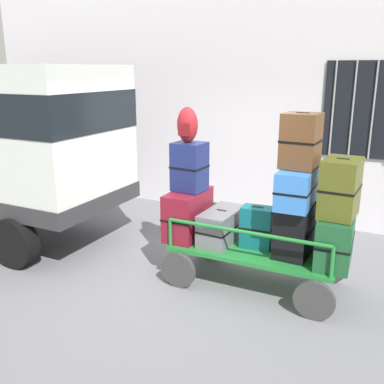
% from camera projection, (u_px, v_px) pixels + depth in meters
% --- Properties ---
extents(ground_plane, '(40.00, 40.00, 0.00)m').
position_uv_depth(ground_plane, '(195.00, 270.00, 5.93)').
color(ground_plane, slate).
extents(building_wall, '(12.00, 0.38, 5.00)m').
position_uv_depth(building_wall, '(264.00, 76.00, 7.57)').
color(building_wall, silver).
rests_on(building_wall, ground).
extents(luggage_cart, '(2.11, 1.03, 0.50)m').
position_uv_depth(luggage_cart, '(255.00, 256.00, 5.44)').
color(luggage_cart, '#1E722D').
rests_on(luggage_cart, ground).
extents(cart_railing, '(1.98, 0.89, 0.37)m').
position_uv_depth(cart_railing, '(257.00, 224.00, 5.33)').
color(cart_railing, '#1E722D').
rests_on(cart_railing, luggage_cart).
extents(suitcase_left_bottom, '(0.41, 0.79, 0.62)m').
position_uv_depth(suitcase_left_bottom, '(188.00, 214.00, 5.71)').
color(suitcase_left_bottom, maroon).
rests_on(suitcase_left_bottom, luggage_cart).
extents(suitcase_left_middle, '(0.42, 0.39, 0.62)m').
position_uv_depth(suitcase_left_middle, '(189.00, 167.00, 5.57)').
color(suitcase_left_middle, navy).
rests_on(suitcase_left_middle, suitcase_left_bottom).
extents(suitcase_midleft_bottom, '(0.41, 0.76, 0.42)m').
position_uv_depth(suitcase_midleft_bottom, '(221.00, 226.00, 5.55)').
color(suitcase_midleft_bottom, slate).
rests_on(suitcase_midleft_bottom, luggage_cart).
extents(suitcase_center_bottom, '(0.40, 0.27, 0.52)m').
position_uv_depth(suitcase_center_bottom, '(257.00, 227.00, 5.35)').
color(suitcase_center_bottom, '#0F5960').
rests_on(suitcase_center_bottom, luggage_cart).
extents(suitcase_midright_bottom, '(0.41, 0.57, 0.62)m').
position_uv_depth(suitcase_midright_bottom, '(295.00, 230.00, 5.12)').
color(suitcase_midright_bottom, black).
rests_on(suitcase_midright_bottom, luggage_cart).
extents(suitcase_midright_middle, '(0.39, 0.76, 0.43)m').
position_uv_depth(suitcase_midright_middle, '(297.00, 187.00, 4.96)').
color(suitcase_midright_middle, '#3372C6').
rests_on(suitcase_midright_middle, suitcase_midright_bottom).
extents(suitcase_midright_top, '(0.42, 0.40, 0.62)m').
position_uv_depth(suitcase_midright_top, '(301.00, 141.00, 4.84)').
color(suitcase_midright_top, brown).
rests_on(suitcase_midright_top, suitcase_midright_middle).
extents(suitcase_right_bottom, '(0.42, 0.76, 0.56)m').
position_uv_depth(suitcase_right_bottom, '(335.00, 240.00, 4.92)').
color(suitcase_right_bottom, '#194C28').
rests_on(suitcase_right_bottom, luggage_cart).
extents(suitcase_right_middle, '(0.40, 0.55, 0.65)m').
position_uv_depth(suitcase_right_middle, '(340.00, 188.00, 4.76)').
color(suitcase_right_middle, '#4C5119').
rests_on(suitcase_right_middle, suitcase_right_bottom).
extents(backpack, '(0.27, 0.22, 0.44)m').
position_uv_depth(backpack, '(187.00, 125.00, 5.38)').
color(backpack, maroon).
rests_on(backpack, suitcase_left_middle).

